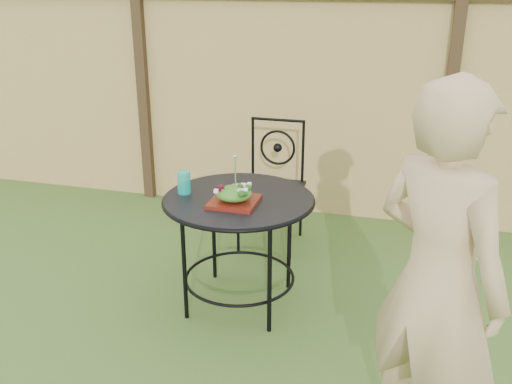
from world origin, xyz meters
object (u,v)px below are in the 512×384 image
patio_chair (273,180)px  salad_plate (234,202)px  patio_table (239,219)px  diner (437,284)px

patio_chair → salad_plate: bearing=-88.6°
salad_plate → patio_chair: bearing=91.4°
patio_chair → patio_table: bearing=-88.7°
diner → patio_table: bearing=-1.3°
patio_table → diner: (1.11, -0.95, 0.25)m
diner → salad_plate: 1.40m
patio_table → patio_chair: (-0.02, 0.94, -0.08)m
patio_chair → salad_plate: 1.07m
salad_plate → diner: bearing=-37.3°
patio_table → patio_chair: patio_chair is taller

